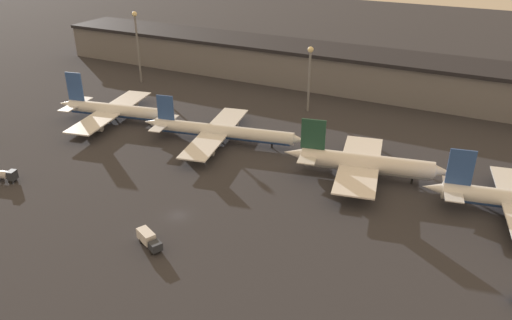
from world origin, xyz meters
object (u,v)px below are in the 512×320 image
Objects in this scene: airplane_2 at (364,163)px; service_vehicle_2 at (149,239)px; airplane_1 at (221,132)px; airplane_0 at (114,110)px; service_vehicle_0 at (5,175)px.

airplane_2 is 53.04m from service_vehicle_2.
airplane_1 is 49.03m from service_vehicle_2.
airplane_0 is 67.49m from service_vehicle_2.
service_vehicle_0 is 45.97m from service_vehicle_2.
service_vehicle_0 is at bearing -163.03° from airplane_2.
airplane_0 reaches higher than service_vehicle_0.
airplane_0 is 0.83× the size of airplane_1.
airplane_1 is at bearing 129.75° from service_vehicle_2.
airplane_2 is at bearing 83.10° from service_vehicle_2.
airplane_2 is at bearing 13.88° from service_vehicle_0.
airplane_0 is 5.44× the size of service_vehicle_2.
airplane_2 is 6.72× the size of service_vehicle_0.
airplane_0 is 77.06m from airplane_2.
airplane_2 reaches higher than airplane_1.
airplane_2 reaches higher than service_vehicle_2.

